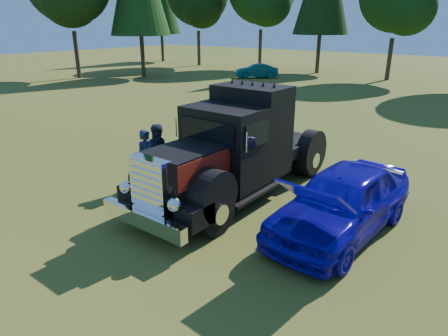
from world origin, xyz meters
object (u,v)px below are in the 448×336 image
hotrod_coupe (342,201)px  distant_teal_car (257,71)px  diamond_t_truck (233,152)px  spectator_far (160,155)px  spectator_near (147,158)px

hotrod_coupe → distant_teal_car: hotrod_coupe is taller
diamond_t_truck → hotrod_coupe: diamond_t_truck is taller
spectator_far → hotrod_coupe: bearing=-46.8°
spectator_near → distant_teal_car: 25.44m
spectator_near → spectator_far: spectator_far is taller
distant_teal_car → spectator_far: bearing=-17.6°
spectator_near → hotrod_coupe: bearing=-71.7°
hotrod_coupe → diamond_t_truck: bearing=175.8°
hotrod_coupe → distant_teal_car: size_ratio=1.29×
diamond_t_truck → spectator_far: diamond_t_truck is taller
distant_teal_car → hotrod_coupe: bearing=-7.1°
distant_teal_car → spectator_near: bearing=-18.4°
diamond_t_truck → hotrod_coupe: (3.28, -0.24, -0.49)m
spectator_near → spectator_far: (0.27, 0.26, 0.08)m
diamond_t_truck → spectator_far: 2.32m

